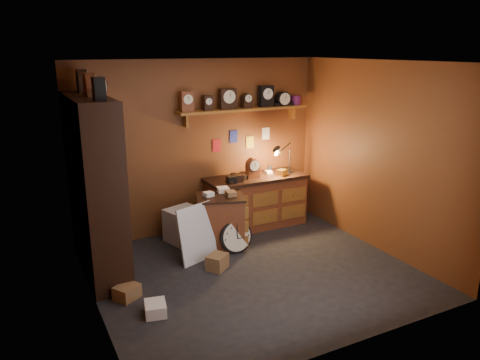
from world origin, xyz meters
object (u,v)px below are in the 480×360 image
object	(u,v)px
workbench	(256,198)
low_cabinet	(221,219)
shelving_unit	(92,180)
big_round_clock	(236,236)

from	to	relation	value
workbench	low_cabinet	world-z (taller)	workbench
shelving_unit	big_round_clock	xyz separation A→B (m)	(1.87, -0.29, -1.01)
shelving_unit	big_round_clock	size ratio (longest dim) A/B	5.26
low_cabinet	big_round_clock	bearing A→B (deg)	-52.00
shelving_unit	big_round_clock	world-z (taller)	shelving_unit
shelving_unit	big_round_clock	bearing A→B (deg)	-8.81
shelving_unit	low_cabinet	distance (m)	1.95
shelving_unit	low_cabinet	xyz separation A→B (m)	(1.77, 0.01, -0.83)
workbench	big_round_clock	bearing A→B (deg)	-134.07
low_cabinet	shelving_unit	bearing A→B (deg)	-161.73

